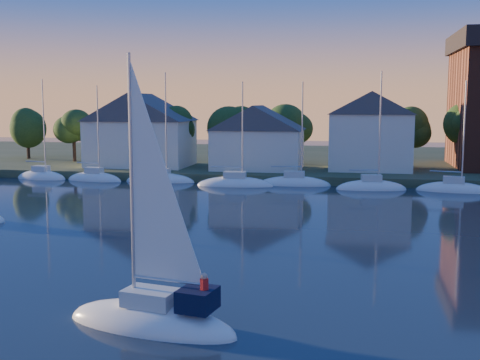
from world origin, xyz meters
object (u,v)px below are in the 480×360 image
(clubhouse_centre, at_px, (258,137))
(hero_sailboat, at_px, (154,315))
(clubhouse_west, at_px, (141,129))
(clubhouse_east, at_px, (370,130))

(clubhouse_centre, xyz_separation_m, hero_sailboat, (4.01, -52.04, -4.59))
(clubhouse_west, relative_size, clubhouse_centre, 1.18)
(clubhouse_centre, distance_m, clubhouse_east, 14.17)
(clubhouse_centre, height_order, clubhouse_east, clubhouse_east)
(hero_sailboat, bearing_deg, clubhouse_west, -58.50)
(clubhouse_west, xyz_separation_m, clubhouse_centre, (16.00, -1.00, -0.80))
(clubhouse_centre, xyz_separation_m, clubhouse_east, (14.00, 2.00, 0.87))
(clubhouse_east, xyz_separation_m, hero_sailboat, (-9.99, -54.04, -5.46))
(clubhouse_east, bearing_deg, clubhouse_west, -178.09)
(clubhouse_west, distance_m, clubhouse_east, 30.02)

